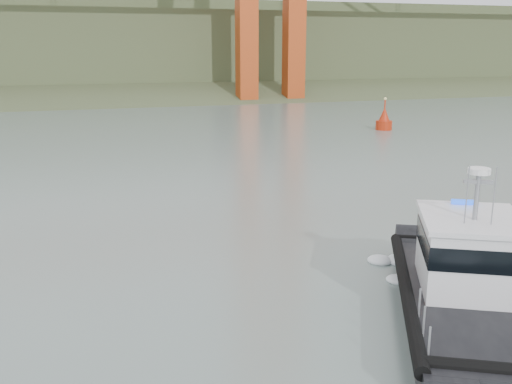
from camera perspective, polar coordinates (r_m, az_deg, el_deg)
ground at (r=18.93m, az=11.65°, el=-13.80°), size 400.00×400.00×0.00m
headlands at (r=140.23m, az=-14.30°, el=13.24°), size 500.00×105.36×27.12m
patrol_boat at (r=20.22m, az=20.48°, el=-8.40°), size 8.56×11.57×5.32m
nav_buoy at (r=63.82m, az=12.69°, el=6.96°), size 1.77×1.77×3.69m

